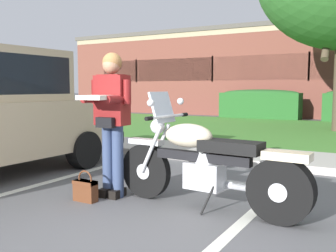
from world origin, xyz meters
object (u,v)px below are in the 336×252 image
hedge_left (260,104)px  brick_building (326,73)px  handbag (85,189)px  motorcycle (213,165)px  rider_person (111,113)px

hedge_left → brick_building: brick_building is taller
handbag → hedge_left: (-1.65, 12.43, 0.51)m
handbag → brick_building: bearing=89.9°
hedge_left → motorcycle: bearing=-75.7°
hedge_left → brick_building: bearing=74.7°
motorcycle → brick_building: brick_building is taller
motorcycle → hedge_left: size_ratio=0.69×
rider_person → hedge_left: bearing=98.5°
handbag → brick_building: (0.04, 18.62, 1.95)m
rider_person → handbag: rider_person is taller
handbag → brick_building: 18.72m
motorcycle → rider_person: rider_person is taller
motorcycle → rider_person: (-1.24, -0.12, 0.52)m
hedge_left → brick_building: 6.58m
motorcycle → hedge_left: bearing=104.3°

